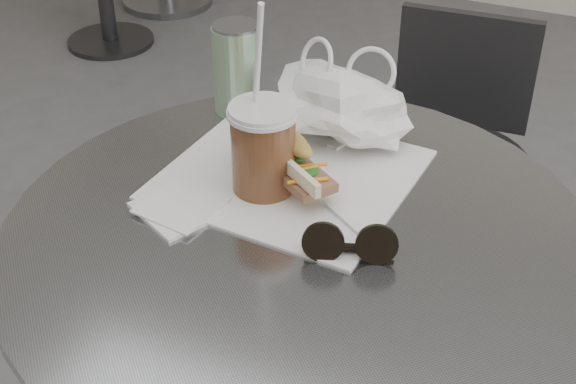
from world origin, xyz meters
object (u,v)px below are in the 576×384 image
at_px(banh_mi, 285,157).
at_px(iced_coffee, 263,148).
at_px(chair_far, 439,203).
at_px(drink_can, 237,68).
at_px(sunglasses, 350,245).
at_px(cafe_table, 297,377).

xyz_separation_m(banh_mi, iced_coffee, (-0.02, -0.03, 0.03)).
bearing_deg(chair_far, drink_can, 59.50).
relative_size(chair_far, banh_mi, 3.09).
distance_m(sunglasses, drink_can, 0.41).
height_order(iced_coffee, drink_can, iced_coffee).
height_order(cafe_table, banh_mi, banh_mi).
height_order(chair_far, banh_mi, banh_mi).
relative_size(banh_mi, sunglasses, 2.03).
xyz_separation_m(banh_mi, drink_can, (-0.15, 0.16, 0.03)).
xyz_separation_m(cafe_table, drink_can, (-0.21, 0.25, 0.35)).
xyz_separation_m(chair_far, banh_mi, (-0.09, -0.63, 0.46)).
distance_m(cafe_table, iced_coffee, 0.35).
xyz_separation_m(chair_far, iced_coffee, (-0.11, -0.66, 0.48)).
relative_size(chair_far, iced_coffee, 2.64).
relative_size(chair_far, sunglasses, 6.27).
height_order(sunglasses, drink_can, drink_can).
relative_size(banh_mi, iced_coffee, 0.86).
xyz_separation_m(cafe_table, sunglasses, (0.08, -0.03, 0.29)).
bearing_deg(iced_coffee, cafe_table, -38.06).
bearing_deg(sunglasses, chair_far, 73.58).
xyz_separation_m(iced_coffee, drink_can, (-0.14, 0.19, 0.01)).
bearing_deg(chair_far, sunglasses, 90.67).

